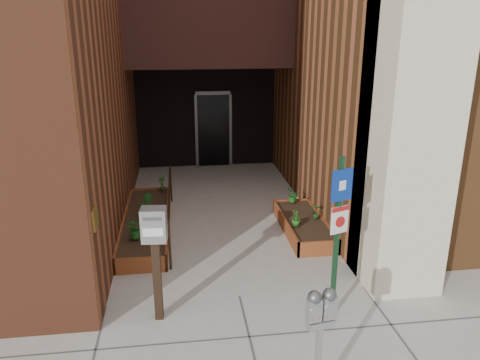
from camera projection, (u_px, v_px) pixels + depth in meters
name	position (u px, v px, depth m)	size (l,w,h in m)	color
ground	(239.00, 296.00, 7.19)	(80.00, 80.00, 0.00)	#9E9991
planter_left	(146.00, 224.00, 9.50)	(0.90, 3.60, 0.30)	brown
planter_right	(303.00, 226.00, 9.43)	(0.80, 2.20, 0.30)	brown
handrail	(170.00, 195.00, 9.32)	(0.04, 3.34, 0.90)	black
parking_meter	(321.00, 317.00, 4.83)	(0.33, 0.17, 1.42)	#949597
sign_post	(339.00, 223.00, 6.22)	(0.31, 0.13, 2.38)	#13361C
payment_dropbox	(155.00, 241.00, 6.29)	(0.35, 0.28, 1.68)	black
shrub_left_a	(136.00, 228.00, 8.44)	(0.35, 0.35, 0.38)	#20631C
shrub_left_b	(147.00, 204.00, 9.56)	(0.23, 0.23, 0.41)	#19571E
shrub_left_c	(143.00, 210.00, 9.28)	(0.20, 0.20, 0.35)	#1B5E1F
shrub_left_d	(162.00, 184.00, 10.87)	(0.18, 0.18, 0.34)	#255017
shrub_right_a	(296.00, 218.00, 8.97)	(0.18, 0.18, 0.32)	#235C1A
shrub_right_b	(316.00, 211.00, 9.28)	(0.17, 0.17, 0.32)	#195718
shrub_right_c	(293.00, 195.00, 10.17)	(0.28, 0.28, 0.31)	#1C631C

